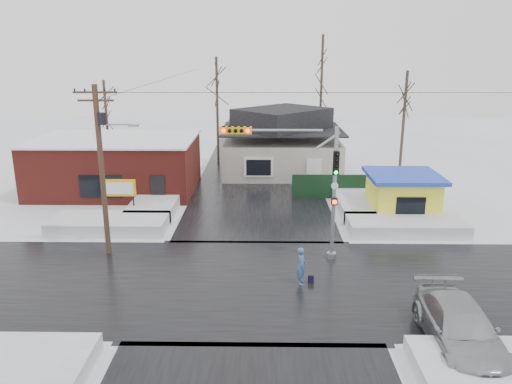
{
  "coord_description": "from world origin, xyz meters",
  "views": [
    {
      "loc": [
        0.36,
        -21.5,
        10.68
      ],
      "look_at": [
        -0.03,
        5.17,
        3.0
      ],
      "focal_mm": 35.0,
      "sensor_mm": 36.0,
      "label": 1
    }
  ],
  "objects_px": {
    "marquee_sign": "(119,189)",
    "pedestrian": "(301,266)",
    "traffic_signal": "(304,175)",
    "car": "(460,328)",
    "utility_pole": "(102,161)",
    "kiosk": "(402,195)"
  },
  "relations": [
    {
      "from": "car",
      "to": "utility_pole",
      "type": "bearing_deg",
      "value": 151.49
    },
    {
      "from": "utility_pole",
      "to": "kiosk",
      "type": "height_order",
      "value": "utility_pole"
    },
    {
      "from": "kiosk",
      "to": "car",
      "type": "relative_size",
      "value": 0.8
    },
    {
      "from": "car",
      "to": "marquee_sign",
      "type": "bearing_deg",
      "value": 139.26
    },
    {
      "from": "marquee_sign",
      "to": "car",
      "type": "xyz_separation_m",
      "value": [
        16.61,
        -14.72,
        -1.08
      ]
    },
    {
      "from": "utility_pole",
      "to": "pedestrian",
      "type": "xyz_separation_m",
      "value": [
        10.1,
        -3.54,
        -4.21
      ]
    },
    {
      "from": "traffic_signal",
      "to": "kiosk",
      "type": "height_order",
      "value": "traffic_signal"
    },
    {
      "from": "pedestrian",
      "to": "car",
      "type": "height_order",
      "value": "pedestrian"
    },
    {
      "from": "traffic_signal",
      "to": "car",
      "type": "bearing_deg",
      "value": -57.7
    },
    {
      "from": "traffic_signal",
      "to": "pedestrian",
      "type": "bearing_deg",
      "value": -94.89
    },
    {
      "from": "pedestrian",
      "to": "car",
      "type": "xyz_separation_m",
      "value": [
        5.44,
        -5.18,
        -0.07
      ]
    },
    {
      "from": "kiosk",
      "to": "pedestrian",
      "type": "distance_m",
      "value": 12.44
    },
    {
      "from": "kiosk",
      "to": "car",
      "type": "height_order",
      "value": "kiosk"
    },
    {
      "from": "car",
      "to": "traffic_signal",
      "type": "bearing_deg",
      "value": 123.1
    },
    {
      "from": "utility_pole",
      "to": "car",
      "type": "xyz_separation_m",
      "value": [
        15.54,
        -8.73,
        -4.28
      ]
    },
    {
      "from": "marquee_sign",
      "to": "pedestrian",
      "type": "relative_size",
      "value": 1.41
    },
    {
      "from": "marquee_sign",
      "to": "car",
      "type": "bearing_deg",
      "value": -41.54
    },
    {
      "from": "kiosk",
      "to": "pedestrian",
      "type": "xyz_separation_m",
      "value": [
        -7.32,
        -10.04,
        -0.56
      ]
    },
    {
      "from": "pedestrian",
      "to": "car",
      "type": "bearing_deg",
      "value": -127.46
    },
    {
      "from": "utility_pole",
      "to": "car",
      "type": "bearing_deg",
      "value": -29.31
    },
    {
      "from": "traffic_signal",
      "to": "utility_pole",
      "type": "relative_size",
      "value": 0.78
    },
    {
      "from": "traffic_signal",
      "to": "kiosk",
      "type": "xyz_separation_m",
      "value": [
        7.07,
        7.03,
        -3.08
      ]
    }
  ]
}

